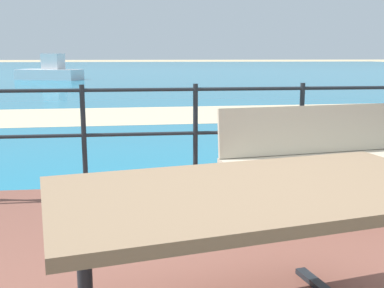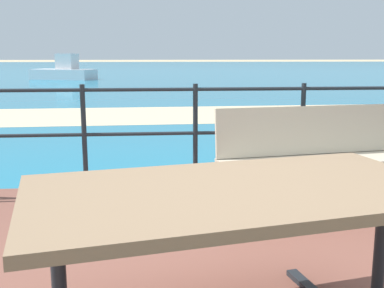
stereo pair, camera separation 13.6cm
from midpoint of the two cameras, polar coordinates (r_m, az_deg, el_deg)
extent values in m
cube|color=teal|center=(41.75, -4.59, 9.07)|extent=(90.00, 90.00, 0.01)
cube|color=beige|center=(10.17, -2.49, 3.60)|extent=(54.06, 4.49, 0.01)
cube|color=#7A6047|center=(1.69, 7.95, -5.84)|extent=(1.63, 1.06, 0.04)
cube|color=#7A6047|center=(2.30, 1.67, -8.94)|extent=(1.52, 0.56, 0.04)
cylinder|color=#1E2328|center=(2.15, 23.61, -13.57)|extent=(0.06, 0.06, 0.75)
cube|color=#BCAD93|center=(3.75, 17.12, -1.94)|extent=(1.72, 0.64, 0.04)
cube|color=#BCAD93|center=(3.87, 15.94, 1.68)|extent=(1.67, 0.32, 0.38)
cylinder|color=#4C5156|center=(3.35, 6.95, -6.84)|extent=(0.04, 0.04, 0.43)
cylinder|color=#4C5156|center=(3.62, 5.28, -5.46)|extent=(0.04, 0.04, 0.43)
cylinder|color=#1E2328|center=(4.20, -12.13, 0.46)|extent=(0.04, 0.04, 0.98)
cylinder|color=#1E2328|center=(4.19, 1.34, 0.69)|extent=(0.04, 0.04, 0.98)
cylinder|color=#1E2328|center=(4.41, 14.13, 0.87)|extent=(0.04, 0.04, 0.98)
cylinder|color=#1E2328|center=(4.14, 1.36, 6.71)|extent=(5.90, 0.03, 0.03)
cylinder|color=#1E2328|center=(4.18, 1.34, 1.35)|extent=(5.90, 0.03, 0.03)
cube|color=silver|center=(25.65, -15.29, 8.23)|extent=(3.53, 2.51, 0.54)
cube|color=silver|center=(25.51, -14.89, 9.74)|extent=(1.17, 1.10, 0.80)
cone|color=silver|center=(26.67, -18.75, 8.13)|extent=(0.64, 0.63, 0.48)
camera|label=1|loc=(0.07, -89.08, 0.18)|focal=43.60mm
camera|label=2|loc=(0.07, 90.92, -0.18)|focal=43.60mm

